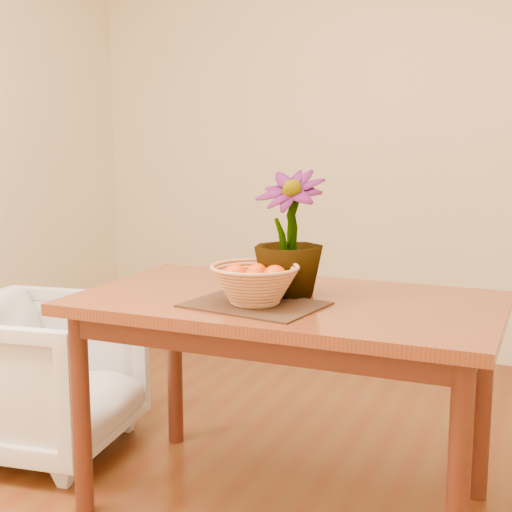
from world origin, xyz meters
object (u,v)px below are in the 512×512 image
at_px(wicker_basket, 255,286).
at_px(armchair, 41,368).
at_px(table, 287,323).
at_px(potted_plant, 289,234).

xyz_separation_m(wicker_basket, armchair, (-1.03, 0.19, -0.46)).
xyz_separation_m(table, armchair, (-1.09, 0.04, -0.31)).
relative_size(table, armchair, 2.01).
bearing_deg(armchair, wicker_basket, -107.62).
distance_m(table, potted_plant, 0.30).
bearing_deg(armchair, table, -99.35).
bearing_deg(wicker_basket, table, 70.32).
distance_m(wicker_basket, potted_plant, 0.24).
relative_size(wicker_basket, armchair, 0.41).
height_order(wicker_basket, armchair, wicker_basket).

